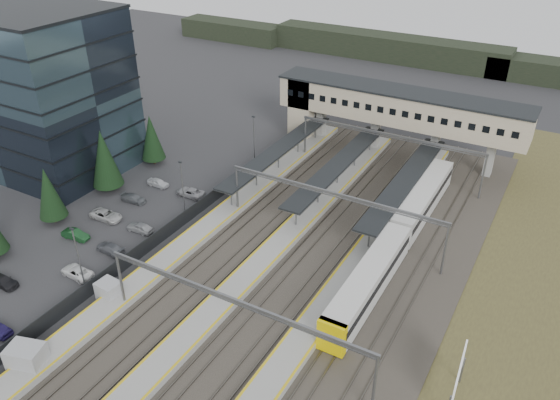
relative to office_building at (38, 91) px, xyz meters
The scene contains 15 objects.
ground 39.86m from the office_building, 18.43° to the right, with size 220.00×220.00×0.00m, color #2B2B2D.
office_building is the anchor object (origin of this frame).
conifer_row 22.40m from the office_building, 48.57° to the right, with size 4.42×49.82×9.50m.
car_park 32.00m from the office_building, 40.88° to the right, with size 10.69×44.74×1.29m.
lampposts 31.00m from the office_building, 21.00° to the right, with size 0.50×53.25×8.07m.
fence 32.32m from the office_building, 13.35° to the right, with size 0.08×90.00×2.00m.
relay_cabin_near 45.96m from the office_building, 43.73° to the right, with size 3.78×3.20×2.69m.
relay_cabin_far 39.07m from the office_building, 32.07° to the right, with size 2.58×2.20×2.25m.
rail_corridor 47.39m from the office_building, ahead, with size 34.00×90.00×0.92m.
canopies 46.29m from the office_building, 19.23° to the left, with size 23.10×30.00×3.28m.
footbridge 53.18m from the office_building, 34.47° to the left, with size 40.40×6.40×11.20m.
gantries 49.23m from the office_building, 10.62° to the right, with size 28.40×62.28×7.17m.
train 57.05m from the office_building, ahead, with size 2.85×39.62×3.59m.
billboard 69.97m from the office_building, 12.54° to the right, with size 0.53×5.71×4.80m.
treeline_far 100.53m from the office_building, 53.31° to the left, with size 170.00×19.00×7.00m.
Camera 1 is at (34.42, -38.71, 39.58)m, focal length 35.00 mm.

